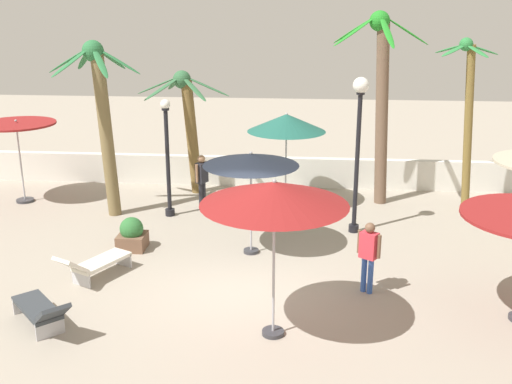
% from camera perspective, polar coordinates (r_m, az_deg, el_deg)
% --- Properties ---
extents(ground_plane, '(56.00, 56.00, 0.00)m').
position_cam_1_polar(ground_plane, '(13.46, -1.07, -9.28)').
color(ground_plane, '#9E9384').
extents(boundary_wall, '(25.20, 0.30, 1.02)m').
position_cam_1_polar(boundary_wall, '(20.76, 1.27, 1.94)').
color(boundary_wall, silver).
rests_on(boundary_wall, ground_plane).
extents(patio_umbrella_0, '(2.36, 2.36, 2.64)m').
position_cam_1_polar(patio_umbrella_0, '(14.61, -0.49, 3.00)').
color(patio_umbrella_0, '#333338').
rests_on(patio_umbrella_0, ground_plane).
extents(patio_umbrella_1, '(2.38, 2.38, 2.65)m').
position_cam_1_polar(patio_umbrella_1, '(20.04, -21.67, 5.50)').
color(patio_umbrella_1, '#333338').
rests_on(patio_umbrella_1, ground_plane).
extents(patio_umbrella_4, '(2.36, 2.36, 2.94)m').
position_cam_1_polar(patio_umbrella_4, '(18.14, 2.90, 6.48)').
color(patio_umbrella_4, '#333338').
rests_on(patio_umbrella_4, ground_plane).
extents(patio_umbrella_5, '(2.69, 2.69, 3.09)m').
position_cam_1_polar(patio_umbrella_5, '(10.69, 1.74, -0.20)').
color(patio_umbrella_5, '#333338').
rests_on(patio_umbrella_5, ground_plane).
extents(palm_tree_0, '(1.85, 1.91, 5.12)m').
position_cam_1_polar(palm_tree_0, '(18.91, 19.36, 7.66)').
color(palm_tree_0, brown).
rests_on(palm_tree_0, ground_plane).
extents(palm_tree_1, '(3.09, 2.68, 4.03)m').
position_cam_1_polar(palm_tree_1, '(19.74, -6.42, 7.13)').
color(palm_tree_1, brown).
rests_on(palm_tree_1, ground_plane).
extents(palm_tree_2, '(2.89, 2.94, 5.86)m').
position_cam_1_polar(palm_tree_2, '(18.75, 11.72, 9.39)').
color(palm_tree_2, brown).
rests_on(palm_tree_2, ground_plane).
extents(palm_tree_3, '(2.73, 2.49, 5.09)m').
position_cam_1_polar(palm_tree_3, '(17.86, -14.34, 7.50)').
color(palm_tree_3, brown).
rests_on(palm_tree_3, ground_plane).
extents(lamp_post_0, '(0.28, 0.28, 3.47)m').
position_cam_1_polar(lamp_post_0, '(17.66, -8.36, 3.39)').
color(lamp_post_0, black).
rests_on(lamp_post_0, ground_plane).
extents(lamp_post_2, '(0.42, 0.42, 4.24)m').
position_cam_1_polar(lamp_post_2, '(16.17, 9.67, 5.66)').
color(lamp_post_2, black).
rests_on(lamp_post_2, ground_plane).
extents(lounge_chair_0, '(1.35, 1.92, 0.84)m').
position_cam_1_polar(lounge_chair_0, '(14.30, -15.05, -6.52)').
color(lounge_chair_0, '#B7B7BC').
rests_on(lounge_chair_0, ground_plane).
extents(lounge_chair_1, '(1.70, 1.74, 0.84)m').
position_cam_1_polar(lounge_chair_1, '(12.56, -19.63, -10.46)').
color(lounge_chair_1, '#B7B7BC').
rests_on(lounge_chair_1, ground_plane).
extents(guest_0, '(0.48, 0.40, 1.62)m').
position_cam_1_polar(guest_0, '(13.21, 10.59, -5.49)').
color(guest_0, '#3359B2').
rests_on(guest_0, ground_plane).
extents(guest_3, '(0.38, 0.51, 1.71)m').
position_cam_1_polar(guest_3, '(18.28, -5.14, 1.45)').
color(guest_3, '#26262D').
rests_on(guest_3, ground_plane).
extents(planter, '(0.70, 0.70, 0.85)m').
position_cam_1_polar(planter, '(15.79, -11.64, -3.98)').
color(planter, brown).
rests_on(planter, ground_plane).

